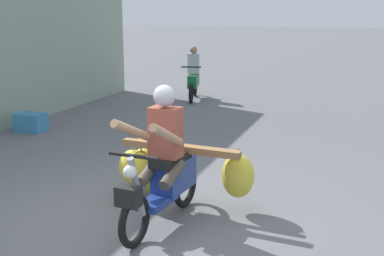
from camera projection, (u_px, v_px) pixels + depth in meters
The scene contains 4 objects.
ground_plane at pixel (138, 225), 5.83m from camera, with size 120.00×120.00×0.00m, color slate.
motorbike_main_loaded at pixel (165, 169), 6.12m from camera, with size 1.81×1.87×1.58m.
motorbike_distant_ahead_left at pixel (193, 78), 13.66m from camera, with size 0.61×1.59×1.40m.
produce_crate at pixel (31, 122), 10.18m from camera, with size 0.56×0.40×0.36m, color teal.
Camera 1 is at (2.38, -4.92, 2.39)m, focal length 48.42 mm.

